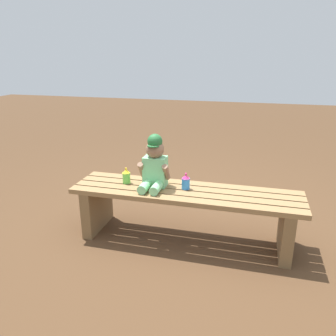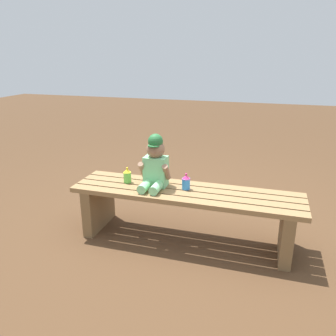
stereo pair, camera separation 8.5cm
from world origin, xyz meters
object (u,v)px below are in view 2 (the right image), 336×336
object	(u,v)px
child_figure	(155,164)
sippy_cup_left	(127,175)
park_bench	(185,206)
sippy_cup_right	(186,182)

from	to	relation	value
child_figure	sippy_cup_left	world-z (taller)	child_figure
park_bench	sippy_cup_left	size ratio (longest dim) A/B	13.72
child_figure	sippy_cup_left	size ratio (longest dim) A/B	3.26
child_figure	sippy_cup_left	xyz separation A→B (m)	(-0.23, 0.01, -0.12)
sippy_cup_left	sippy_cup_right	distance (m)	0.47
park_bench	sippy_cup_right	world-z (taller)	sippy_cup_right
child_figure	sippy_cup_right	bearing A→B (deg)	3.21
park_bench	sippy_cup_left	world-z (taller)	sippy_cup_left
park_bench	child_figure	bearing A→B (deg)	176.73
park_bench	child_figure	distance (m)	0.39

